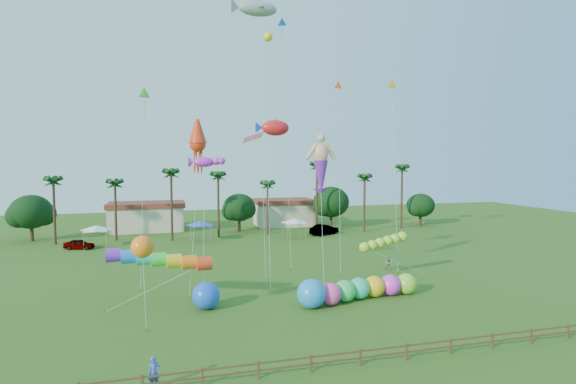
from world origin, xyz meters
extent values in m
plane|color=#285116|center=(0.00, 0.00, 0.00)|extent=(160.00, 160.00, 0.00)
cylinder|color=#3A2819|center=(-26.00, 40.00, 4.50)|extent=(0.36, 0.36, 9.00)
cylinder|color=#3A2819|center=(-18.00, 41.00, 4.25)|extent=(0.36, 0.36, 8.50)
cylinder|color=#3A2819|center=(-10.00, 39.00, 5.00)|extent=(0.36, 0.36, 10.00)
cylinder|color=#3A2819|center=(-3.00, 40.00, 4.75)|extent=(0.36, 0.36, 9.50)
cylinder|color=#3A2819|center=(5.00, 41.00, 4.00)|extent=(0.36, 0.36, 8.00)
cylinder|color=#3A2819|center=(13.00, 40.00, 5.50)|extent=(0.36, 0.36, 11.00)
cylinder|color=#3A2819|center=(21.00, 39.00, 4.50)|extent=(0.36, 0.36, 9.00)
cylinder|color=#3A2819|center=(29.00, 41.00, 5.25)|extent=(0.36, 0.36, 10.50)
sphere|color=#113814|center=(-30.00, 44.00, 4.34)|extent=(5.88, 5.88, 5.88)
sphere|color=#113814|center=(1.00, 45.00, 4.03)|extent=(5.46, 5.46, 5.46)
sphere|color=#113814|center=(17.00, 44.00, 4.65)|extent=(6.30, 6.30, 6.30)
sphere|color=#113814|center=(34.00, 43.00, 3.72)|extent=(5.04, 5.04, 5.04)
cube|color=beige|center=(-14.00, 50.00, 2.00)|extent=(12.00, 7.00, 4.00)
cube|color=beige|center=(10.00, 50.00, 2.00)|extent=(10.00, 7.00, 4.00)
pyramid|color=white|center=(-20.00, 36.00, 2.75)|extent=(3.00, 3.00, 0.60)
pyramid|color=blue|center=(-6.00, 37.00, 2.75)|extent=(3.00, 3.00, 0.60)
pyramid|color=white|center=(8.00, 36.00, 2.75)|extent=(3.00, 3.00, 0.60)
cube|color=brown|center=(-12.00, -6.00, 0.50)|extent=(0.12, 0.12, 1.00)
cube|color=brown|center=(-9.00, -6.00, 0.50)|extent=(0.12, 0.12, 1.00)
cube|color=brown|center=(-6.00, -6.00, 0.50)|extent=(0.12, 0.12, 1.00)
cube|color=brown|center=(-3.00, -6.00, 0.50)|extent=(0.12, 0.12, 1.00)
cube|color=brown|center=(0.00, -6.00, 0.50)|extent=(0.12, 0.12, 1.00)
cube|color=brown|center=(3.00, -6.00, 0.50)|extent=(0.12, 0.12, 1.00)
cube|color=brown|center=(6.00, -6.00, 0.50)|extent=(0.12, 0.12, 1.00)
cube|color=brown|center=(9.00, -6.00, 0.50)|extent=(0.12, 0.12, 1.00)
cube|color=brown|center=(12.00, -6.00, 0.50)|extent=(0.12, 0.12, 1.00)
cube|color=brown|center=(15.00, -6.00, 0.50)|extent=(0.12, 0.12, 1.00)
cube|color=brown|center=(0.00, -6.00, 0.85)|extent=(36.00, 0.08, 0.10)
cube|color=brown|center=(0.00, -6.00, 0.45)|extent=(36.00, 0.08, 0.10)
imported|color=#4C4C54|center=(-22.12, 35.51, 0.66)|extent=(4.14, 2.45, 1.32)
imported|color=#4C4C54|center=(13.56, 37.95, 0.83)|extent=(5.29, 3.84, 1.66)
imported|color=#3650BE|center=(-11.45, -5.63, 0.85)|extent=(0.70, 0.55, 1.70)
imported|color=gray|center=(12.41, 14.19, 0.78)|extent=(0.96, 0.91, 1.57)
sphere|color=#F540A5|center=(2.15, 4.70, 0.92)|extent=(1.85, 1.85, 1.85)
sphere|color=#30CC57|center=(3.63, 5.22, 0.92)|extent=(1.85, 1.85, 1.85)
sphere|color=#1CC48C|center=(5.12, 5.61, 0.92)|extent=(1.85, 1.85, 1.85)
sphere|color=yellow|center=(6.65, 5.82, 0.92)|extent=(1.85, 1.85, 1.85)
sphere|color=#EC37E7|center=(8.20, 5.86, 0.92)|extent=(1.85, 1.85, 1.85)
sphere|color=#87CE2D|center=(9.76, 5.84, 0.92)|extent=(1.85, 1.85, 1.85)
sphere|color=#1985E8|center=(0.43, 4.41, 1.18)|extent=(2.72, 2.72, 2.36)
sphere|color=blue|center=(-7.76, 6.36, 1.10)|extent=(2.21, 2.21, 2.21)
cylinder|color=#EB3D1A|center=(-9.90, 7.44, 3.45)|extent=(8.36, 1.48, 1.12)
cylinder|color=silver|center=(-11.67, 7.55, 1.72)|extent=(7.71, 0.24, 3.47)
cylinder|color=brown|center=(-15.52, 7.65, 0.08)|extent=(0.08, 0.08, 0.16)
ellipsoid|color=#9FD22E|center=(8.00, 10.83, 3.34)|extent=(5.41, 3.21, 1.20)
cylinder|color=silver|center=(11.63, 11.07, 1.67)|extent=(7.28, 0.52, 3.37)
cylinder|color=brown|center=(15.26, 11.32, 0.08)|extent=(0.08, 0.08, 0.16)
sphere|color=orange|center=(-12.35, 3.32, 5.84)|extent=(1.78, 1.78, 1.58)
cylinder|color=silver|center=(-12.26, 3.02, 2.92)|extent=(0.19, 0.63, 5.84)
cylinder|color=brown|center=(-12.18, 2.72, 0.08)|extent=(0.08, 0.08, 0.16)
cylinder|color=silver|center=(3.25, 9.72, 5.56)|extent=(1.05, 4.02, 11.13)
cylinder|color=brown|center=(2.73, 7.73, 0.08)|extent=(0.08, 0.08, 0.16)
ellipsoid|color=red|center=(-0.13, 14.31, 15.09)|extent=(4.25, 1.76, 1.72)
cylinder|color=silver|center=(-0.90, 12.12, 7.54)|extent=(1.57, 4.42, 15.10)
cylinder|color=brown|center=(-1.66, 9.93, 0.08)|extent=(0.08, 0.08, 0.16)
ellipsoid|color=gray|center=(-0.73, 19.99, 28.36)|extent=(6.09, 3.90, 2.05)
cylinder|color=silver|center=(-1.03, 16.73, 14.18)|extent=(0.63, 6.55, 28.37)
cylinder|color=brown|center=(-1.33, 13.46, 0.08)|extent=(0.08, 0.08, 0.16)
cone|color=red|center=(-7.73, 14.26, 13.41)|extent=(2.20, 2.20, 4.91)
cylinder|color=silver|center=(-8.34, 12.03, 6.71)|extent=(1.24, 4.50, 13.42)
cylinder|color=brown|center=(-8.94, 9.79, 0.08)|extent=(0.08, 0.08, 0.16)
ellipsoid|color=#C22AD4|center=(-7.32, 12.11, 11.71)|extent=(3.70, 2.92, 1.27)
cylinder|color=silver|center=(-7.55, 10.58, 5.86)|extent=(0.49, 3.09, 11.72)
cylinder|color=brown|center=(-7.78, 9.04, 0.08)|extent=(0.08, 0.08, 0.16)
cone|color=#F2521A|center=(7.93, 17.99, 20.12)|extent=(1.13, 0.38, 1.11)
cylinder|color=silver|center=(7.28, 15.79, 10.06)|extent=(1.33, 4.43, 20.12)
cylinder|color=brown|center=(6.63, 13.59, 0.08)|extent=(0.08, 0.08, 0.16)
cone|color=gold|center=(14.28, 17.58, 20.47)|extent=(1.37, 0.36, 1.35)
cylinder|color=silver|center=(13.49, 15.10, 10.23)|extent=(1.61, 4.99, 20.47)
cylinder|color=brown|center=(12.70, 12.62, 0.08)|extent=(0.08, 0.08, 0.16)
cone|color=#45E134|center=(-12.58, 17.06, 18.32)|extent=(1.35, 0.79, 1.35)
cylinder|color=silver|center=(-12.84, 15.04, 9.16)|extent=(0.56, 4.06, 18.32)
cylinder|color=brown|center=(-13.11, 13.03, 0.08)|extent=(0.08, 0.08, 0.16)
cone|color=blue|center=(2.35, 21.26, 27.46)|extent=(1.21, 0.78, 1.23)
cylinder|color=silver|center=(2.31, 19.17, 13.73)|extent=(0.11, 4.22, 27.46)
cylinder|color=brown|center=(2.27, 17.07, 0.08)|extent=(0.08, 0.08, 0.16)
camera|label=1|loc=(-10.62, -29.23, 11.84)|focal=28.00mm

